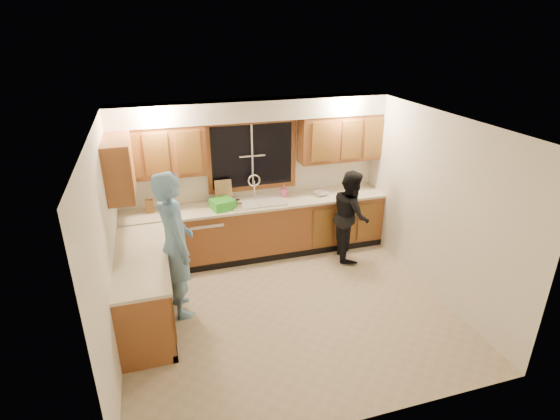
{
  "coord_description": "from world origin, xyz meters",
  "views": [
    {
      "loc": [
        -1.51,
        -4.61,
        3.54
      ],
      "look_at": [
        0.08,
        0.65,
        1.17
      ],
      "focal_mm": 28.0,
      "sensor_mm": 36.0,
      "label": 1
    }
  ],
  "objects_px": {
    "stove": "(145,315)",
    "soap_bottle": "(284,191)",
    "sink": "(257,205)",
    "dishwasher": "(206,238)",
    "knife_block": "(149,206)",
    "bowl": "(321,193)",
    "man": "(175,245)",
    "woman": "(351,215)",
    "dish_crate": "(222,204)"
  },
  "relations": [
    {
      "from": "stove",
      "to": "soap_bottle",
      "type": "height_order",
      "value": "soap_bottle"
    },
    {
      "from": "woman",
      "to": "bowl",
      "type": "xyz_separation_m",
      "value": [
        -0.31,
        0.5,
        0.22
      ]
    },
    {
      "from": "bowl",
      "to": "man",
      "type": "bearing_deg",
      "value": -154.11
    },
    {
      "from": "stove",
      "to": "soap_bottle",
      "type": "relative_size",
      "value": 4.54
    },
    {
      "from": "sink",
      "to": "woman",
      "type": "xyz_separation_m",
      "value": [
        1.39,
        -0.5,
        -0.13
      ]
    },
    {
      "from": "stove",
      "to": "bowl",
      "type": "xyz_separation_m",
      "value": [
        2.88,
        1.82,
        0.5
      ]
    },
    {
      "from": "soap_bottle",
      "to": "woman",
      "type": "bearing_deg",
      "value": -34.36
    },
    {
      "from": "woman",
      "to": "stove",
      "type": "bearing_deg",
      "value": 125.39
    },
    {
      "from": "woman",
      "to": "knife_block",
      "type": "xyz_separation_m",
      "value": [
        -3.03,
        0.58,
        0.29
      ]
    },
    {
      "from": "man",
      "to": "knife_block",
      "type": "distance_m",
      "value": 1.3
    },
    {
      "from": "knife_block",
      "to": "bowl",
      "type": "bearing_deg",
      "value": 3.09
    },
    {
      "from": "man",
      "to": "bowl",
      "type": "height_order",
      "value": "man"
    },
    {
      "from": "dishwasher",
      "to": "man",
      "type": "relative_size",
      "value": 0.42
    },
    {
      "from": "woman",
      "to": "knife_block",
      "type": "height_order",
      "value": "woman"
    },
    {
      "from": "bowl",
      "to": "knife_block",
      "type": "bearing_deg",
      "value": 178.31
    },
    {
      "from": "knife_block",
      "to": "soap_bottle",
      "type": "height_order",
      "value": "knife_block"
    },
    {
      "from": "sink",
      "to": "man",
      "type": "relative_size",
      "value": 0.44
    },
    {
      "from": "bowl",
      "to": "stove",
      "type": "bearing_deg",
      "value": -147.78
    },
    {
      "from": "sink",
      "to": "stove",
      "type": "distance_m",
      "value": 2.6
    },
    {
      "from": "dishwasher",
      "to": "bowl",
      "type": "xyz_separation_m",
      "value": [
        1.93,
        0.01,
        0.54
      ]
    },
    {
      "from": "man",
      "to": "bowl",
      "type": "relative_size",
      "value": 8.43
    },
    {
      "from": "soap_bottle",
      "to": "dishwasher",
      "type": "bearing_deg",
      "value": -174.2
    },
    {
      "from": "dishwasher",
      "to": "dish_crate",
      "type": "height_order",
      "value": "dish_crate"
    },
    {
      "from": "dishwasher",
      "to": "woman",
      "type": "bearing_deg",
      "value": -12.33
    },
    {
      "from": "man",
      "to": "knife_block",
      "type": "bearing_deg",
      "value": 2.62
    },
    {
      "from": "sink",
      "to": "soap_bottle",
      "type": "height_order",
      "value": "sink"
    },
    {
      "from": "man",
      "to": "bowl",
      "type": "distance_m",
      "value": 2.72
    },
    {
      "from": "bowl",
      "to": "dishwasher",
      "type": "bearing_deg",
      "value": -179.76
    },
    {
      "from": "woman",
      "to": "soap_bottle",
      "type": "distance_m",
      "value": 1.14
    },
    {
      "from": "sink",
      "to": "soap_bottle",
      "type": "xyz_separation_m",
      "value": [
        0.48,
        0.12,
        0.15
      ]
    },
    {
      "from": "dishwasher",
      "to": "knife_block",
      "type": "bearing_deg",
      "value": 173.59
    },
    {
      "from": "dishwasher",
      "to": "stove",
      "type": "xyz_separation_m",
      "value": [
        -0.95,
        -1.81,
        0.04
      ]
    },
    {
      "from": "stove",
      "to": "dishwasher",
      "type": "bearing_deg",
      "value": 62.31
    },
    {
      "from": "dishwasher",
      "to": "woman",
      "type": "distance_m",
      "value": 2.32
    },
    {
      "from": "sink",
      "to": "dish_crate",
      "type": "distance_m",
      "value": 0.6
    },
    {
      "from": "bowl",
      "to": "woman",
      "type": "bearing_deg",
      "value": -58.32
    },
    {
      "from": "dishwasher",
      "to": "bowl",
      "type": "height_order",
      "value": "bowl"
    },
    {
      "from": "dishwasher",
      "to": "man",
      "type": "xyz_separation_m",
      "value": [
        -0.51,
        -1.18,
        0.56
      ]
    },
    {
      "from": "stove",
      "to": "man",
      "type": "bearing_deg",
      "value": 55.28
    },
    {
      "from": "man",
      "to": "dish_crate",
      "type": "xyz_separation_m",
      "value": [
        0.79,
        1.1,
        0.02
      ]
    },
    {
      "from": "dishwasher",
      "to": "woman",
      "type": "height_order",
      "value": "woman"
    },
    {
      "from": "dishwasher",
      "to": "bowl",
      "type": "relative_size",
      "value": 3.56
    },
    {
      "from": "dishwasher",
      "to": "bowl",
      "type": "bearing_deg",
      "value": 0.24
    },
    {
      "from": "sink",
      "to": "dishwasher",
      "type": "xyz_separation_m",
      "value": [
        -0.85,
        -0.01,
        -0.45
      ]
    },
    {
      "from": "man",
      "to": "soap_bottle",
      "type": "xyz_separation_m",
      "value": [
        1.84,
        1.31,
        0.05
      ]
    },
    {
      "from": "sink",
      "to": "knife_block",
      "type": "distance_m",
      "value": 1.65
    },
    {
      "from": "woman",
      "to": "knife_block",
      "type": "distance_m",
      "value": 3.1
    },
    {
      "from": "sink",
      "to": "woman",
      "type": "relative_size",
      "value": 0.59
    },
    {
      "from": "stove",
      "to": "bowl",
      "type": "height_order",
      "value": "bowl"
    },
    {
      "from": "dishwasher",
      "to": "man",
      "type": "distance_m",
      "value": 1.4
    }
  ]
}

